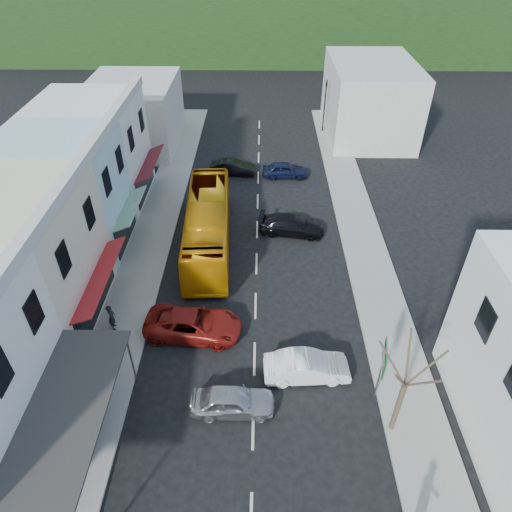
{
  "coord_description": "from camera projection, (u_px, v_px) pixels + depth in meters",
  "views": [
    {
      "loc": [
        0.29,
        -15.65,
        19.07
      ],
      "look_at": [
        0.0,
        6.0,
        2.2
      ],
      "focal_mm": 32.0,
      "sensor_mm": 36.0,
      "label": 1
    }
  ],
  "objects": [
    {
      "name": "distant_block_right",
      "position": [
        369.0,
        99.0,
        45.46
      ],
      "size": [
        8.0,
        12.0,
        7.0
      ],
      "primitive_type": "cube",
      "color": "#B7B2A8",
      "rests_on": "ground"
    },
    {
      "name": "direction_sign",
      "position": [
        380.0,
        373.0,
        21.17
      ],
      "size": [
        0.83,
        1.66,
        3.53
      ],
      "primitive_type": null,
      "rotation": [
        0.0,
        0.0,
        -0.21
      ],
      "color": "#0E551C",
      "rests_on": "ground"
    },
    {
      "name": "sidewalk_right",
      "position": [
        364.0,
        246.0,
        31.83
      ],
      "size": [
        3.0,
        52.0,
        0.15
      ],
      "primitive_type": "cube",
      "color": "gray",
      "rests_on": "ground"
    },
    {
      "name": "traffic_signal",
      "position": [
        324.0,
        107.0,
        46.03
      ],
      "size": [
        0.66,
        1.13,
        5.35
      ],
      "primitive_type": null,
      "rotation": [
        0.0,
        0.0,
        3.2
      ],
      "color": "black",
      "rests_on": "ground"
    },
    {
      "name": "ground",
      "position": [
        254.0,
        359.0,
        24.07
      ],
      "size": [
        120.0,
        120.0,
        0.0
      ],
      "primitive_type": "plane",
      "color": "black",
      "rests_on": "ground"
    },
    {
      "name": "shopfront_row",
      "position": [
        34.0,
        240.0,
        25.69
      ],
      "size": [
        8.25,
        30.0,
        8.0
      ],
      "color": "silver",
      "rests_on": "ground"
    },
    {
      "name": "street_tree",
      "position": [
        405.0,
        386.0,
        18.86
      ],
      "size": [
        2.47,
        2.47,
        6.49
      ],
      "primitive_type": null,
      "rotation": [
        0.0,
        0.0,
        -0.11
      ],
      "color": "#3A3024",
      "rests_on": "ground"
    },
    {
      "name": "hillside",
      "position": [
        252.0,
        1.0,
        71.29
      ],
      "size": [
        80.0,
        26.0,
        14.0
      ],
      "color": "black",
      "rests_on": "ground"
    },
    {
      "name": "car_white",
      "position": [
        307.0,
        367.0,
        22.76
      ],
      "size": [
        4.51,
        2.08,
        1.4
      ],
      "primitive_type": "imported",
      "rotation": [
        0.0,
        0.0,
        1.64
      ],
      "color": "white",
      "rests_on": "ground"
    },
    {
      "name": "pedestrian_left",
      "position": [
        112.0,
        317.0,
        25.1
      ],
      "size": [
        0.57,
        0.7,
        1.7
      ],
      "primitive_type": "imported",
      "rotation": [
        0.0,
        0.0,
        1.89
      ],
      "color": "black",
      "rests_on": "sidewalk_left"
    },
    {
      "name": "car_navy_mid",
      "position": [
        285.0,
        170.0,
        39.5
      ],
      "size": [
        4.42,
        1.85,
        1.4
      ],
      "primitive_type": "imported",
      "rotation": [
        0.0,
        0.0,
        1.58
      ],
      "color": "black",
      "rests_on": "ground"
    },
    {
      "name": "car_black_far",
      "position": [
        233.0,
        167.0,
        39.96
      ],
      "size": [
        4.53,
        2.16,
        1.4
      ],
      "primitive_type": "imported",
      "rotation": [
        0.0,
        0.0,
        1.49
      ],
      "color": "black",
      "rests_on": "ground"
    },
    {
      "name": "distant_block_left",
      "position": [
        134.0,
        114.0,
        43.65
      ],
      "size": [
        8.0,
        10.0,
        6.0
      ],
      "primitive_type": "cube",
      "color": "#B7B2A8",
      "rests_on": "ground"
    },
    {
      "name": "car_silver",
      "position": [
        233.0,
        401.0,
        21.23
      ],
      "size": [
        4.42,
        1.84,
        1.4
      ],
      "primitive_type": "imported",
      "rotation": [
        0.0,
        0.0,
        1.58
      ],
      "color": "#AAAAAF",
      "rests_on": "ground"
    },
    {
      "name": "bus",
      "position": [
        208.0,
        226.0,
        31.14
      ],
      "size": [
        3.15,
        11.72,
        3.1
      ],
      "primitive_type": "imported",
      "rotation": [
        0.0,
        0.0,
        0.06
      ],
      "color": "orange",
      "rests_on": "ground"
    },
    {
      "name": "sidewalk_left",
      "position": [
        150.0,
        244.0,
        31.99
      ],
      "size": [
        3.0,
        52.0,
        0.15
      ],
      "primitive_type": "cube",
      "color": "gray",
      "rests_on": "ground"
    },
    {
      "name": "car_black_near",
      "position": [
        291.0,
        225.0,
        32.78
      ],
      "size": [
        4.71,
        2.44,
        1.4
      ],
      "primitive_type": "imported",
      "rotation": [
        0.0,
        0.0,
        1.43
      ],
      "color": "black",
      "rests_on": "ground"
    },
    {
      "name": "car_red",
      "position": [
        194.0,
        325.0,
        25.04
      ],
      "size": [
        4.77,
        2.35,
        1.4
      ],
      "primitive_type": "imported",
      "rotation": [
        0.0,
        0.0,
        1.47
      ],
      "color": "maroon",
      "rests_on": "ground"
    }
  ]
}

